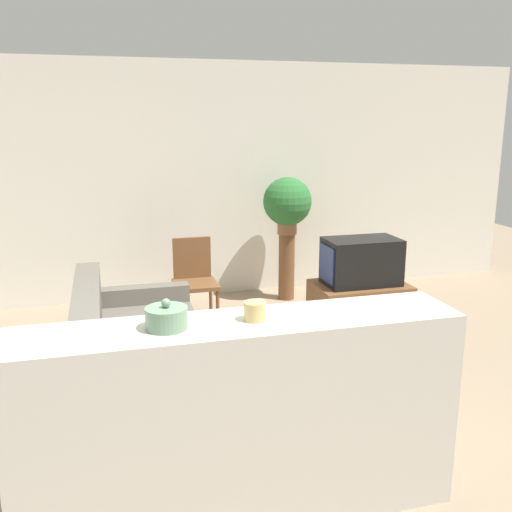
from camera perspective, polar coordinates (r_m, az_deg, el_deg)
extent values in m
plane|color=gray|center=(3.79, -3.42, -19.42)|extent=(14.00, 14.00, 0.00)
cube|color=silver|center=(6.61, -9.72, 7.22)|extent=(9.00, 0.06, 2.70)
cube|color=#605B51|center=(4.75, -11.31, -9.73)|extent=(0.99, 1.66, 0.40)
cube|color=#605B51|center=(4.61, -16.48, -5.48)|extent=(0.20, 1.66, 0.39)
cube|color=#605B51|center=(4.04, -10.58, -12.82)|extent=(0.99, 0.16, 0.56)
cube|color=#605B51|center=(5.42, -11.92, -5.88)|extent=(0.99, 0.16, 0.56)
cube|color=brown|center=(5.75, 10.29, -5.06)|extent=(0.91, 0.59, 0.49)
cube|color=black|center=(5.62, 10.49, -0.53)|extent=(0.71, 0.43, 0.45)
cube|color=navy|center=(5.47, 7.09, -0.77)|extent=(0.02, 0.35, 0.35)
cube|color=brown|center=(5.89, -6.06, -2.86)|extent=(0.44, 0.44, 0.04)
cube|color=brown|center=(6.02, -6.43, -0.16)|extent=(0.40, 0.04, 0.43)
cylinder|color=brown|center=(5.75, -7.58, -5.53)|extent=(0.04, 0.04, 0.38)
cylinder|color=brown|center=(5.80, -3.85, -5.24)|extent=(0.04, 0.04, 0.38)
cylinder|color=brown|center=(6.10, -8.07, -4.39)|extent=(0.04, 0.04, 0.38)
cylinder|color=brown|center=(6.16, -4.55, -4.13)|extent=(0.04, 0.04, 0.38)
cylinder|color=brown|center=(6.63, 3.07, -1.05)|extent=(0.19, 0.19, 0.78)
cylinder|color=#8E5B3D|center=(6.53, 3.12, 2.83)|extent=(0.22, 0.22, 0.14)
sphere|color=#2D7033|center=(6.48, 3.16, 5.47)|extent=(0.55, 0.55, 0.55)
cube|color=beige|center=(3.06, -1.46, -16.13)|extent=(2.26, 0.44, 1.09)
cylinder|color=gray|center=(2.76, -8.94, -6.14)|extent=(0.20, 0.20, 0.10)
sphere|color=gray|center=(2.73, -9.00, -4.67)|extent=(0.04, 0.04, 0.04)
cylinder|color=tan|center=(2.83, -0.12, -5.53)|extent=(0.11, 0.11, 0.09)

